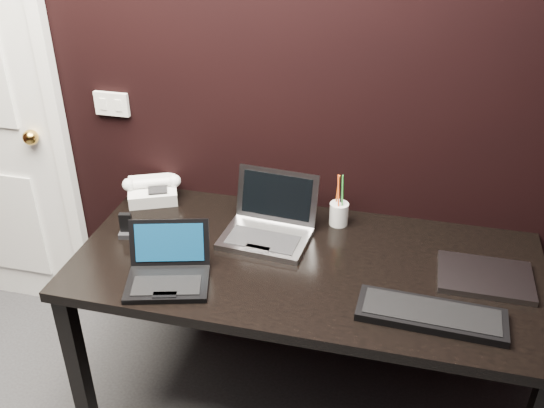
% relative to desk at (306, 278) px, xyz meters
% --- Properties ---
extents(wall_back, '(4.00, 0.00, 4.00)m').
position_rel_desk_xyz_m(wall_back, '(-0.30, 0.40, 0.64)').
color(wall_back, black).
rests_on(wall_back, ground).
extents(wall_switch, '(0.15, 0.02, 0.10)m').
position_rel_desk_xyz_m(wall_switch, '(-0.92, 0.39, 0.46)').
color(wall_switch, silver).
rests_on(wall_switch, wall_back).
extents(desk, '(1.70, 0.80, 0.74)m').
position_rel_desk_xyz_m(desk, '(0.00, 0.00, 0.00)').
color(desk, black).
rests_on(desk, ground).
extents(netbook, '(0.34, 0.32, 0.18)m').
position_rel_desk_xyz_m(netbook, '(-0.45, -0.23, 0.11)').
color(netbook, black).
rests_on(netbook, desk).
extents(silver_laptop, '(0.35, 0.32, 0.23)m').
position_rel_desk_xyz_m(silver_laptop, '(-0.18, 0.13, 0.12)').
color(silver_laptop, '#9D9CA2').
rests_on(silver_laptop, desk).
extents(ext_keyboard, '(0.48, 0.18, 0.03)m').
position_rel_desk_xyz_m(ext_keyboard, '(0.45, -0.21, 0.09)').
color(ext_keyboard, black).
rests_on(ext_keyboard, desk).
extents(closed_laptop, '(0.32, 0.23, 0.02)m').
position_rel_desk_xyz_m(closed_laptop, '(0.63, 0.04, 0.09)').
color(closed_laptop, gray).
rests_on(closed_laptop, desk).
extents(desk_phone, '(0.26, 0.25, 0.12)m').
position_rel_desk_xyz_m(desk_phone, '(-0.73, 0.29, 0.12)').
color(desk_phone, silver).
rests_on(desk_phone, desk).
extents(mobile_phone, '(0.06, 0.06, 0.10)m').
position_rel_desk_xyz_m(mobile_phone, '(-0.71, -0.00, 0.11)').
color(mobile_phone, black).
rests_on(mobile_phone, desk).
extents(pen_cup, '(0.08, 0.08, 0.22)m').
position_rel_desk_xyz_m(pen_cup, '(0.07, 0.28, 0.13)').
color(pen_cup, silver).
rests_on(pen_cup, desk).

